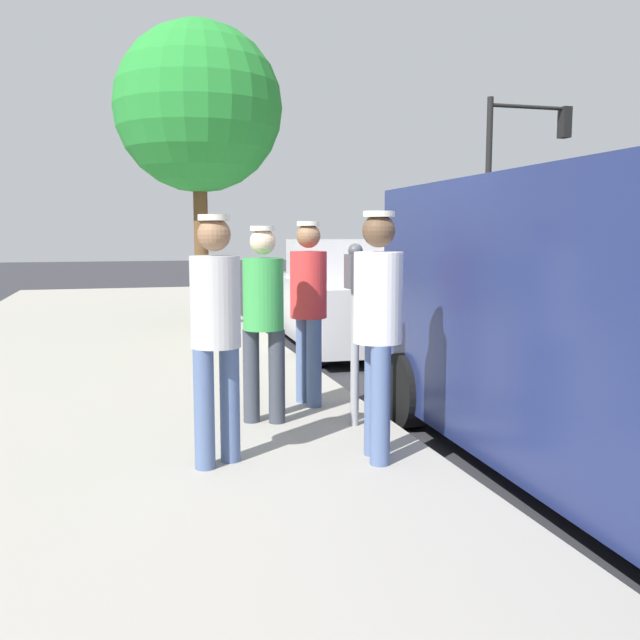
% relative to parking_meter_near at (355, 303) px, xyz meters
% --- Properties ---
extents(ground_plane, '(80.00, 80.00, 0.00)m').
position_rel_parking_meter_near_xyz_m(ground_plane, '(-1.35, 0.16, -1.18)').
color(ground_plane, '#2D2D33').
extents(sidewalk_slab, '(5.00, 32.00, 0.15)m').
position_rel_parking_meter_near_xyz_m(sidewalk_slab, '(2.15, 0.16, -1.11)').
color(sidewalk_slab, '#9E998E').
rests_on(sidewalk_slab, ground).
extents(parking_meter_near, '(0.14, 0.18, 1.52)m').
position_rel_parking_meter_near_xyz_m(parking_meter_near, '(0.00, 0.00, 0.00)').
color(parking_meter_near, gray).
rests_on(parking_meter_near, sidewalk_slab).
extents(pedestrian_in_green, '(0.34, 0.34, 1.66)m').
position_rel_parking_meter_near_xyz_m(pedestrian_in_green, '(0.71, -0.30, -0.08)').
color(pedestrian_in_green, '#383D47').
rests_on(pedestrian_in_green, sidewalk_slab).
extents(pedestrian_in_white, '(0.34, 0.36, 1.75)m').
position_rel_parking_meter_near_xyz_m(pedestrian_in_white, '(0.13, 0.90, -0.02)').
color(pedestrian_in_white, '#4C608C').
rests_on(pedestrian_in_white, sidewalk_slab).
extents(pedestrian_in_gray, '(0.34, 0.34, 1.73)m').
position_rel_parking_meter_near_xyz_m(pedestrian_in_gray, '(1.23, 0.71, -0.04)').
color(pedestrian_in_gray, '#4C608C').
rests_on(pedestrian_in_gray, sidewalk_slab).
extents(pedestrian_in_red, '(0.34, 0.35, 1.71)m').
position_rel_parking_meter_near_xyz_m(pedestrian_in_red, '(0.18, -0.81, -0.05)').
color(pedestrian_in_red, '#4C608C').
rests_on(pedestrian_in_red, sidewalk_slab).
extents(parked_sedan_behind, '(2.09, 4.47, 1.65)m').
position_rel_parking_meter_near_xyz_m(parked_sedan_behind, '(-1.50, -4.92, -0.43)').
color(parked_sedan_behind, '#BCBCC1').
rests_on(parked_sedan_behind, ground).
extents(traffic_light_corner, '(2.48, 0.42, 5.20)m').
position_rel_parking_meter_near_xyz_m(traffic_light_corner, '(-8.20, -11.26, 2.34)').
color(traffic_light_corner, black).
rests_on(traffic_light_corner, ground).
extents(street_tree, '(2.79, 2.79, 5.06)m').
position_rel_parking_meter_near_xyz_m(street_tree, '(0.54, -6.69, 2.62)').
color(street_tree, brown).
rests_on(street_tree, sidewalk_slab).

